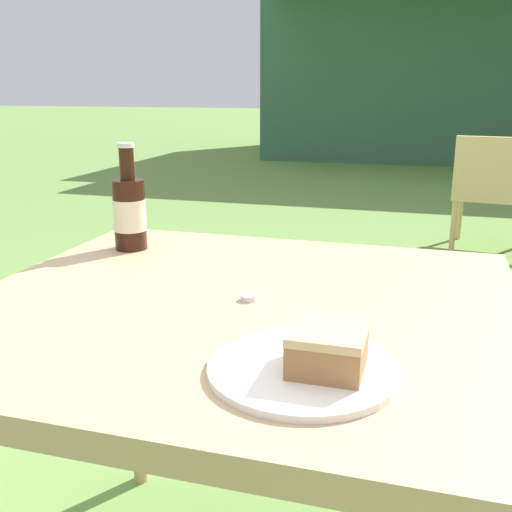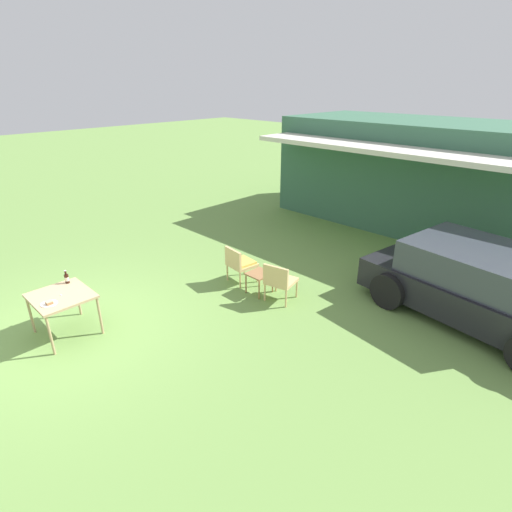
{
  "view_description": "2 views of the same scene",
  "coord_description": "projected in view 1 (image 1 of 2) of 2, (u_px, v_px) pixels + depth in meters",
  "views": [
    {
      "loc": [
        0.3,
        -0.92,
        1.07
      ],
      "look_at": [
        0.0,
        0.1,
        0.77
      ],
      "focal_mm": 42.0,
      "sensor_mm": 36.0,
      "label": 1
    },
    {
      "loc": [
        6.16,
        -1.8,
        3.88
      ],
      "look_at": [
        1.44,
        3.01,
        0.9
      ],
      "focal_mm": 28.0,
      "sensor_mm": 36.0,
      "label": 2
    }
  ],
  "objects": [
    {
      "name": "wicker_chair_cushioned",
      "position": [
        496.0,
        186.0,
        3.94
      ],
      "size": [
        0.57,
        0.56,
        0.78
      ],
      "rotation": [
        0.0,
        0.0,
        3.02
      ],
      "color": "tan",
      "rests_on": "ground_plane"
    },
    {
      "name": "patio_table",
      "position": [
        240.0,
        334.0,
        1.04
      ],
      "size": [
        0.93,
        0.86,
        0.72
      ],
      "color": "tan",
      "rests_on": "ground_plane"
    },
    {
      "name": "cake_on_plate",
      "position": [
        314.0,
        360.0,
        0.75
      ],
      "size": [
        0.24,
        0.24,
        0.06
      ],
      "color": "white",
      "rests_on": "patio_table"
    },
    {
      "name": "cola_bottle_near",
      "position": [
        129.0,
        211.0,
        1.32
      ],
      "size": [
        0.07,
        0.07,
        0.23
      ],
      "color": "black",
      "rests_on": "patio_table"
    },
    {
      "name": "fork",
      "position": [
        276.0,
        366.0,
        0.77
      ],
      "size": [
        0.18,
        0.04,
        0.01
      ],
      "color": "silver",
      "rests_on": "patio_table"
    },
    {
      "name": "loose_bottle_cap",
      "position": [
        248.0,
        298.0,
        1.01
      ],
      "size": [
        0.03,
        0.03,
        0.01
      ],
      "color": "silver",
      "rests_on": "patio_table"
    }
  ]
}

